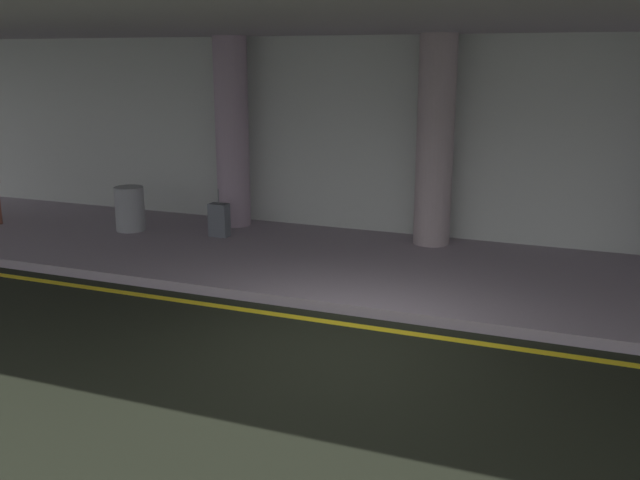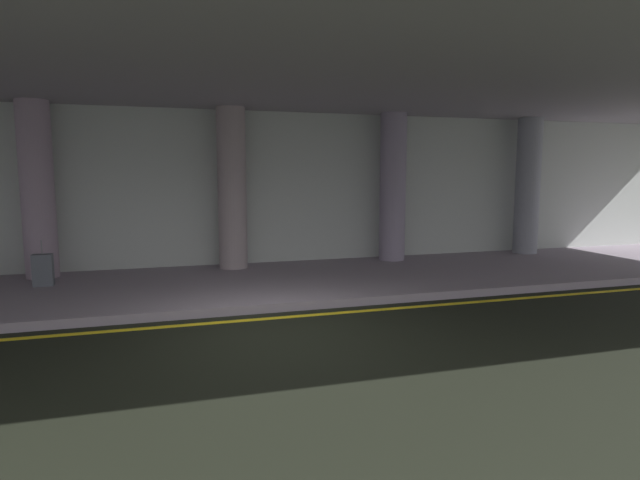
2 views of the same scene
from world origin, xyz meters
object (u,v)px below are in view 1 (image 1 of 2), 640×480
support_column_left_mid (435,142)px  suitcase_upright_primary (219,220)px  trash_bin_steel (130,209)px  support_column_far_left (232,133)px

support_column_left_mid → suitcase_upright_primary: (-3.80, -0.96, -1.51)m
support_column_left_mid → trash_bin_steel: (-5.64, -1.17, -1.40)m
suitcase_upright_primary → trash_bin_steel: size_ratio=1.06×
support_column_far_left → trash_bin_steel: bearing=-144.5°
support_column_far_left → support_column_left_mid: (4.00, 0.00, 0.00)m
support_column_far_left → suitcase_upright_primary: 1.80m
suitcase_upright_primary → trash_bin_steel: suitcase_upright_primary is taller
support_column_far_left → trash_bin_steel: support_column_far_left is taller
support_column_left_mid → trash_bin_steel: size_ratio=4.29×
support_column_far_left → trash_bin_steel: 2.46m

